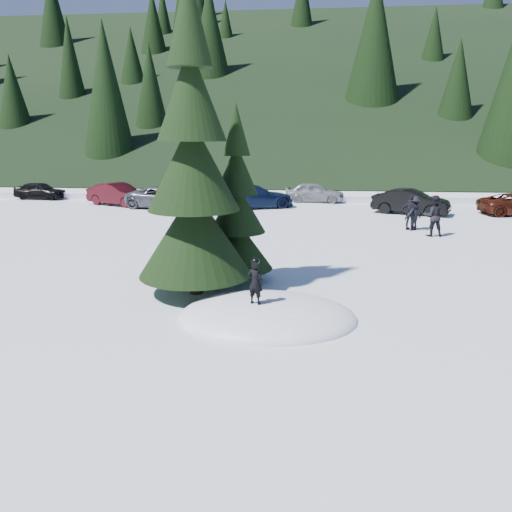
# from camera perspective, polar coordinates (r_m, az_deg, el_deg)

# --- Properties ---
(ground) EXTENTS (200.00, 200.00, 0.00)m
(ground) POSITION_cam_1_polar(r_m,az_deg,el_deg) (12.54, 1.32, -7.08)
(ground) COLOR white
(ground) RESTS_ON ground
(snow_mound) EXTENTS (4.48, 3.52, 0.96)m
(snow_mound) POSITION_cam_1_polar(r_m,az_deg,el_deg) (12.54, 1.32, -7.08)
(snow_mound) COLOR white
(snow_mound) RESTS_ON ground
(forest_hillside) EXTENTS (200.00, 60.00, 25.00)m
(forest_hillside) POSITION_cam_1_polar(r_m,az_deg,el_deg) (66.19, 5.32, 20.62)
(forest_hillside) COLOR black
(forest_hillside) RESTS_ON ground
(spruce_tall) EXTENTS (3.20, 3.20, 8.60)m
(spruce_tall) POSITION_cam_1_polar(r_m,az_deg,el_deg) (13.89, -7.20, 8.93)
(spruce_tall) COLOR #302010
(spruce_tall) RESTS_ON ground
(spruce_short) EXTENTS (2.20, 2.20, 5.37)m
(spruce_short) POSITION_cam_1_polar(r_m,az_deg,el_deg) (15.22, -2.21, 4.82)
(spruce_short) COLOR #302010
(spruce_short) RESTS_ON ground
(child_skier) EXTENTS (0.45, 0.38, 1.07)m
(child_skier) POSITION_cam_1_polar(r_m,az_deg,el_deg) (11.94, -0.09, -3.02)
(child_skier) COLOR black
(child_skier) RESTS_ON snow_mound
(adult_0) EXTENTS (0.92, 0.73, 1.84)m
(adult_0) POSITION_cam_1_polar(r_m,az_deg,el_deg) (23.73, 19.60, 4.35)
(adult_0) COLOR black
(adult_0) RESTS_ON ground
(adult_1) EXTENTS (1.04, 0.94, 1.70)m
(adult_1) POSITION_cam_1_polar(r_m,az_deg,el_deg) (24.88, 17.29, 4.75)
(adult_1) COLOR black
(adult_1) RESTS_ON ground
(adult_2) EXTENTS (1.21, 1.13, 1.63)m
(adult_2) POSITION_cam_1_polar(r_m,az_deg,el_deg) (24.98, 17.58, 4.69)
(adult_2) COLOR black
(adult_2) RESTS_ON ground
(car_0) EXTENTS (3.70, 1.75, 1.22)m
(car_0) POSITION_cam_1_polar(r_m,az_deg,el_deg) (38.70, -23.44, 6.88)
(car_0) COLOR black
(car_0) RESTS_ON ground
(car_1) EXTENTS (4.57, 3.14, 1.43)m
(car_1) POSITION_cam_1_polar(r_m,az_deg,el_deg) (33.62, -15.46, 6.82)
(car_1) COLOR #36090F
(car_1) RESTS_ON ground
(car_2) EXTENTS (5.23, 3.31, 1.34)m
(car_2) POSITION_cam_1_polar(r_m,az_deg,el_deg) (31.54, -10.37, 6.59)
(car_2) COLOR #54585C
(car_2) RESTS_ON ground
(car_3) EXTENTS (5.40, 3.87, 1.45)m
(car_3) POSITION_cam_1_polar(r_m,az_deg,el_deg) (31.16, -0.26, 6.83)
(car_3) COLOR #0E1834
(car_3) RESTS_ON ground
(car_4) EXTENTS (4.10, 2.05, 1.34)m
(car_4) POSITION_cam_1_polar(r_m,az_deg,el_deg) (34.24, 6.70, 7.26)
(car_4) COLOR gray
(car_4) RESTS_ON ground
(car_5) EXTENTS (4.55, 3.00, 1.42)m
(car_5) POSITION_cam_1_polar(r_m,az_deg,el_deg) (30.15, 17.27, 5.95)
(car_5) COLOR black
(car_5) RESTS_ON ground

